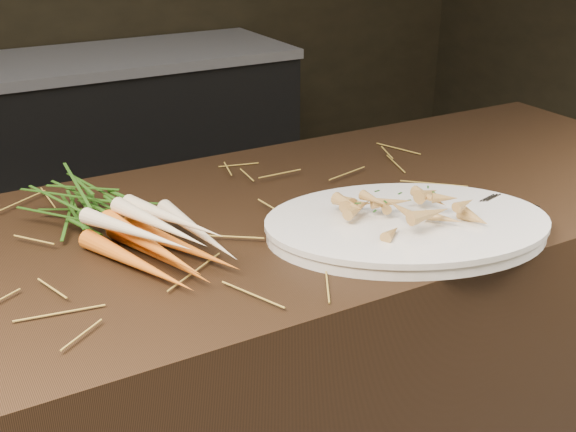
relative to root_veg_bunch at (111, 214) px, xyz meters
name	(u,v)px	position (x,y,z in m)	size (l,w,h in m)	color
back_counter	(82,156)	(0.37, 1.83, -0.52)	(1.82, 0.62, 0.84)	black
straw_bedding	(161,234)	(0.07, -0.05, -0.03)	(1.40, 0.60, 0.02)	olive
root_veg_bunch	(111,214)	(0.00, 0.00, 0.00)	(0.28, 0.49, 0.09)	#CC6217
serving_platter	(407,228)	(0.45, -0.24, -0.03)	(0.49, 0.33, 0.03)	white
roasted_veg_heap	(408,207)	(0.45, -0.24, 0.01)	(0.24, 0.17, 0.05)	#9E703E
serving_fork	(509,221)	(0.60, -0.33, -0.02)	(0.02, 0.18, 0.00)	silver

